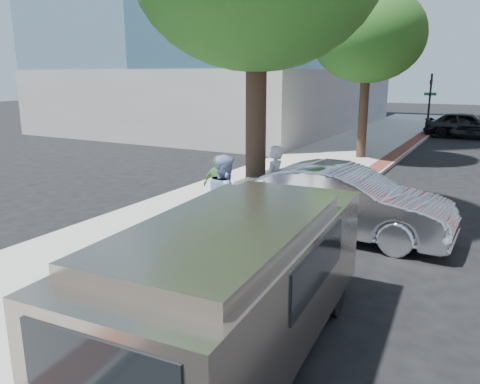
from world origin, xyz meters
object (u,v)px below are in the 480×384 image
Objects in this scene: person_gray at (274,184)px; van at (243,276)px; person_officer at (225,199)px; sedan_silver at (342,201)px; bg_car at (466,125)px; person_green at (219,186)px; parking_meter at (261,201)px.

van is at bearing 17.39° from person_gray.
sedan_silver is at bearing -86.07° from person_officer.
bg_car is (2.93, 21.08, -0.30)m from person_gray.
person_gray is 1.43m from person_green.
person_gray reaches higher than sedan_silver.
person_green is (-2.02, 1.66, -0.27)m from parking_meter.
person_green is 0.34× the size of bg_car.
person_officer reaches higher than person_green.
parking_meter is at bearing 175.63° from bg_car.
sedan_silver is at bearing 64.11° from parking_meter.
person_officer is at bearing 130.11° from person_green.
person_gray is at bearing -50.70° from person_officer.
parking_meter is 0.32× the size of bg_car.
bg_car is (3.19, 22.98, -0.31)m from person_officer.
person_green is 0.32× the size of sedan_silver.
person_gray is 1.20× the size of person_green.
person_green reaches higher than parking_meter.
person_gray reaches higher than person_green.
person_officer is 0.41× the size of bg_car.
parking_meter is 2.09m from person_gray.
person_officer is 0.35× the size of van.
person_green is at bearing 100.64° from sedan_silver.
person_gray is 0.38× the size of sedan_silver.
bg_car is at bearing -1.96° from sedan_silver.
parking_meter is 3.39m from van.
person_gray reaches higher than van.
person_gray is at bearing -162.49° from person_green.
person_gray is 0.98× the size of person_officer.
van is at bearing -67.60° from parking_meter.
van reaches higher than parking_meter.
sedan_silver is 20.94m from bg_car.
sedan_silver is 5.30m from van.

